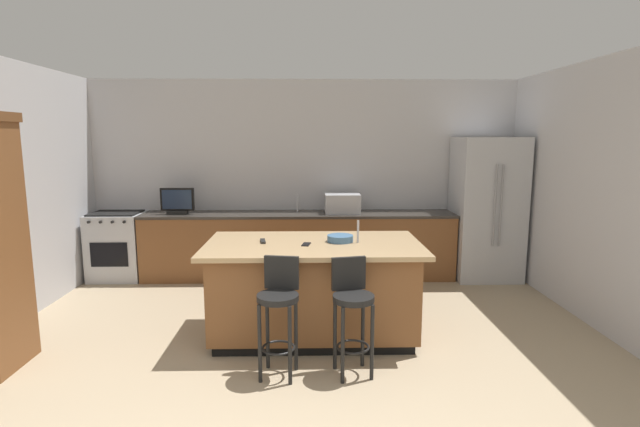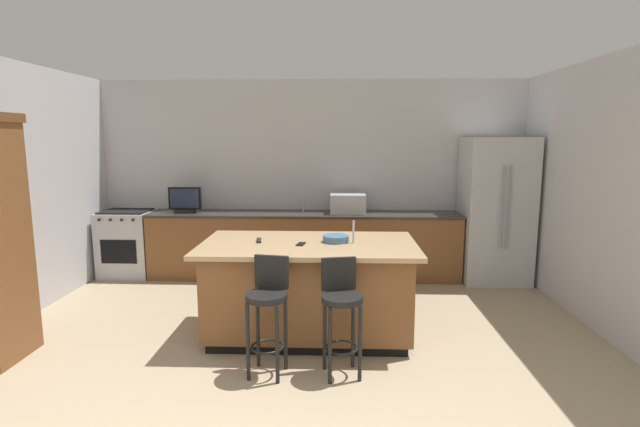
% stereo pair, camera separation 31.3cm
% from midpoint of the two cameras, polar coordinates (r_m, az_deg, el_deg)
% --- Properties ---
extents(wall_back, '(6.51, 0.12, 2.75)m').
position_cam_midpoint_polar(wall_back, '(6.95, 0.27, 4.33)').
color(wall_back, '#BCBCC1').
rests_on(wall_back, ground_plane).
extents(wall_right, '(0.12, 5.29, 2.75)m').
position_cam_midpoint_polar(wall_right, '(5.32, 34.23, 1.30)').
color(wall_right, '#BCBCC1').
rests_on(wall_right, ground_plane).
extents(counter_back, '(4.30, 0.62, 0.91)m').
position_cam_midpoint_polar(counter_back, '(6.71, -0.57, -3.77)').
color(counter_back, brown).
rests_on(counter_back, ground_plane).
extents(kitchen_island, '(2.08, 1.16, 0.94)m').
position_cam_midpoint_polar(kitchen_island, '(4.75, 0.57, -8.93)').
color(kitchen_island, black).
rests_on(kitchen_island, ground_plane).
extents(refrigerator, '(0.87, 0.78, 1.95)m').
position_cam_midpoint_polar(refrigerator, '(6.93, 21.33, 0.37)').
color(refrigerator, '#B7BABF').
rests_on(refrigerator, ground_plane).
extents(range_oven, '(0.70, 0.63, 0.93)m').
position_cam_midpoint_polar(range_oven, '(7.27, -20.76, -3.32)').
color(range_oven, '#B7BABF').
rests_on(range_oven, ground_plane).
extents(microwave, '(0.48, 0.36, 0.26)m').
position_cam_midpoint_polar(microwave, '(6.61, 4.69, 1.17)').
color(microwave, '#B7BABF').
rests_on(microwave, counter_back).
extents(tv_monitor, '(0.45, 0.16, 0.36)m').
position_cam_midpoint_polar(tv_monitor, '(6.83, -14.51, 1.44)').
color(tv_monitor, black).
rests_on(tv_monitor, counter_back).
extents(sink_faucet_back, '(0.02, 0.02, 0.24)m').
position_cam_midpoint_polar(sink_faucet_back, '(6.71, -0.68, 1.21)').
color(sink_faucet_back, '#B2B2B7').
rests_on(sink_faucet_back, counter_back).
extents(sink_faucet_island, '(0.02, 0.02, 0.22)m').
position_cam_midpoint_polar(sink_faucet_island, '(4.62, 5.94, -2.20)').
color(sink_faucet_island, '#B2B2B7').
rests_on(sink_faucet_island, kitchen_island).
extents(bar_stool_left, '(0.34, 0.36, 0.98)m').
position_cam_midpoint_polar(bar_stool_left, '(4.00, -3.96, -10.86)').
color(bar_stool_left, black).
rests_on(bar_stool_left, ground_plane).
extents(bar_stool_right, '(0.34, 0.36, 0.96)m').
position_cam_midpoint_polar(bar_stool_right, '(4.00, 4.83, -11.03)').
color(bar_stool_right, black).
rests_on(bar_stool_right, ground_plane).
extents(fruit_bowl, '(0.25, 0.25, 0.06)m').
position_cam_midpoint_polar(fruit_bowl, '(4.67, 3.82, -3.01)').
color(fruit_bowl, '#3F668C').
rests_on(fruit_bowl, kitchen_island).
extents(cell_phone, '(0.09, 0.16, 0.01)m').
position_cam_midpoint_polar(cell_phone, '(4.56, -0.31, -3.67)').
color(cell_phone, black).
rests_on(cell_phone, kitchen_island).
extents(tv_remote, '(0.07, 0.17, 0.02)m').
position_cam_midpoint_polar(tv_remote, '(4.71, -5.40, -3.21)').
color(tv_remote, black).
rests_on(tv_remote, kitchen_island).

